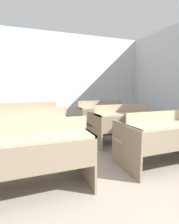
{
  "coord_description": "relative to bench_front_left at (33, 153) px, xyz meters",
  "views": [
    {
      "loc": [
        -0.96,
        -0.53,
        1.2
      ],
      "look_at": [
        0.2,
        2.54,
        0.73
      ],
      "focal_mm": 28.0,
      "sensor_mm": 36.0,
      "label": 1
    }
  ],
  "objects": [
    {
      "name": "bench_third_left",
      "position": [
        0.02,
        2.32,
        0.0
      ],
      "size": [
        1.29,
        0.74,
        0.84
      ],
      "color": "#7A6A53",
      "rests_on": "ground_plane"
    },
    {
      "name": "wastepaper_bin",
      "position": [
        3.89,
        2.93,
        -0.3
      ],
      "size": [
        0.29,
        0.29,
        0.32
      ],
      "color": "#1E6B33",
      "rests_on": "ground_plane"
    },
    {
      "name": "bench_third_right",
      "position": [
        1.89,
        2.31,
        0.0
      ],
      "size": [
        1.29,
        0.74,
        0.84
      ],
      "color": "#7A6B54",
      "rests_on": "ground_plane"
    },
    {
      "name": "bench_second_right",
      "position": [
        1.87,
        1.15,
        0.0
      ],
      "size": [
        1.29,
        0.74,
        0.84
      ],
      "color": "#7C6D56",
      "rests_on": "ground_plane"
    },
    {
      "name": "bench_front_left",
      "position": [
        0.0,
        0.0,
        0.0
      ],
      "size": [
        1.29,
        0.74,
        0.84
      ],
      "color": "#7D6E57",
      "rests_on": "ground_plane"
    },
    {
      "name": "bench_front_right",
      "position": [
        1.88,
        0.02,
        0.0
      ],
      "size": [
        1.29,
        0.74,
        0.84
      ],
      "color": "#7C6C55",
      "rests_on": "ground_plane"
    },
    {
      "name": "bench_second_left",
      "position": [
        0.02,
        1.16,
        0.0
      ],
      "size": [
        1.29,
        0.74,
        0.84
      ],
      "color": "#807059",
      "rests_on": "ground_plane"
    },
    {
      "name": "wall_back",
      "position": [
        0.89,
        4.24,
        1.07
      ],
      "size": [
        6.85,
        0.06,
        3.06
      ],
      "color": "silver",
      "rests_on": "ground_plane"
    }
  ]
}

